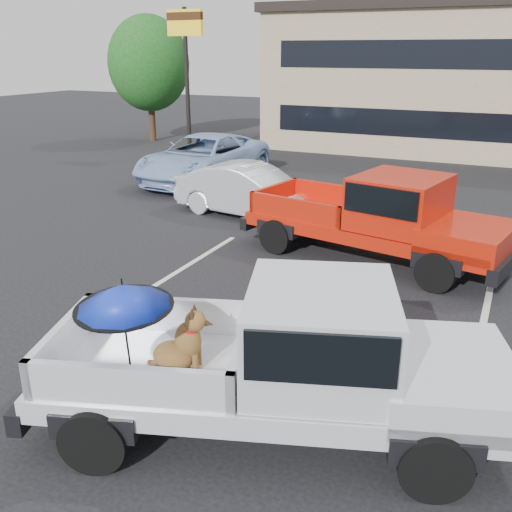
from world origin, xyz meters
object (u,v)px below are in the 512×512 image
(silver_pickup, at_px, (298,355))
(blue_suv, at_px, (203,158))
(red_pickup, at_px, (391,216))
(silver_sedan, at_px, (251,191))
(motel_sign, at_px, (186,42))
(tree_left, at_px, (149,64))

(silver_pickup, bearing_deg, blue_suv, 105.99)
(red_pickup, relative_size, silver_sedan, 1.42)
(silver_sedan, xyz_separation_m, blue_suv, (-3.45, 3.39, 0.09))
(motel_sign, xyz_separation_m, blue_suv, (3.08, -4.11, -3.86))
(silver_pickup, distance_m, blue_suv, 14.31)
(tree_left, xyz_separation_m, silver_sedan, (10.53, -10.50, -3.02))
(tree_left, relative_size, red_pickup, 0.98)
(tree_left, xyz_separation_m, blue_suv, (7.08, -7.11, -2.94))
(silver_sedan, height_order, blue_suv, blue_suv)
(silver_sedan, bearing_deg, tree_left, 52.79)
(silver_pickup, bearing_deg, tree_left, 110.31)
(red_pickup, bearing_deg, blue_suv, 156.43)
(tree_left, distance_m, red_pickup, 19.63)
(silver_sedan, bearing_deg, silver_pickup, -143.48)
(motel_sign, xyz_separation_m, red_pickup, (10.84, -9.58, -3.60))
(tree_left, height_order, red_pickup, tree_left)
(tree_left, bearing_deg, silver_pickup, -51.28)
(tree_left, relative_size, silver_sedan, 1.40)
(silver_pickup, xyz_separation_m, blue_suv, (-8.08, 11.80, -0.26))
(tree_left, height_order, silver_sedan, tree_left)
(silver_sedan, bearing_deg, blue_suv, 53.23)
(motel_sign, height_order, silver_pickup, motel_sign)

